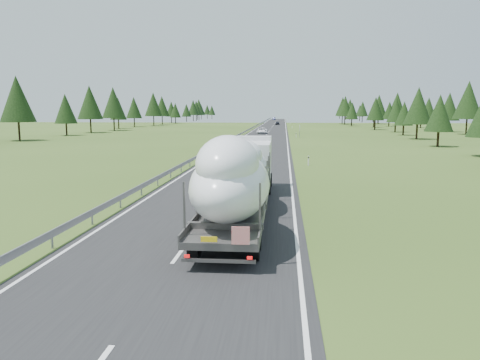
# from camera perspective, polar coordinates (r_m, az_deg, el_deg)

# --- Properties ---
(ground) EXTENTS (400.00, 400.00, 0.00)m
(ground) POSITION_cam_1_polar(r_m,az_deg,el_deg) (18.81, -7.21, -8.70)
(ground) COLOR #334A18
(ground) RESTS_ON ground
(road_surface) EXTENTS (10.00, 400.00, 0.02)m
(road_surface) POSITION_cam_1_polar(r_m,az_deg,el_deg) (117.73, 3.43, 5.76)
(road_surface) COLOR black
(road_surface) RESTS_ON ground
(guardrail) EXTENTS (0.10, 400.00, 0.76)m
(guardrail) POSITION_cam_1_polar(r_m,az_deg,el_deg) (117.94, 0.84, 6.07)
(guardrail) COLOR slate
(guardrail) RESTS_ON ground
(marker_posts) EXTENTS (0.13, 350.08, 1.00)m
(marker_posts) POSITION_cam_1_polar(r_m,az_deg,el_deg) (172.62, 6.23, 6.76)
(marker_posts) COLOR silver
(marker_posts) RESTS_ON ground
(highway_sign) EXTENTS (0.08, 0.90, 2.60)m
(highway_sign) POSITION_cam_1_polar(r_m,az_deg,el_deg) (97.65, 7.28, 6.21)
(highway_sign) COLOR slate
(highway_sign) RESTS_ON ground
(tree_line_right) EXTENTS (27.91, 338.67, 12.45)m
(tree_line_right) POSITION_cam_1_polar(r_m,az_deg,el_deg) (149.28, 19.78, 8.45)
(tree_line_right) COLOR black
(tree_line_right) RESTS_ON ground
(tree_line_left) EXTENTS (14.66, 338.49, 12.58)m
(tree_line_left) POSITION_cam_1_polar(r_m,az_deg,el_deg) (153.41, -13.38, 8.81)
(tree_line_left) COLOR black
(tree_line_left) RESTS_ON ground
(boat_truck) EXTENTS (3.26, 19.78, 4.59)m
(boat_truck) POSITION_cam_1_polar(r_m,az_deg,el_deg) (23.91, 0.06, 0.88)
(boat_truck) COLOR silver
(boat_truck) RESTS_ON ground
(distant_van) EXTENTS (2.37, 5.11, 1.42)m
(distant_van) POSITION_cam_1_polar(r_m,az_deg,el_deg) (113.60, 2.72, 6.02)
(distant_van) COLOR white
(distant_van) RESTS_ON ground
(distant_car_dark) EXTENTS (1.66, 4.10, 1.39)m
(distant_car_dark) POSITION_cam_1_polar(r_m,az_deg,el_deg) (184.68, 4.57, 6.94)
(distant_car_dark) COLOR black
(distant_car_dark) RESTS_ON ground
(distant_car_blue) EXTENTS (2.01, 4.94, 1.59)m
(distant_car_blue) POSITION_cam_1_polar(r_m,az_deg,el_deg) (278.13, 4.16, 7.47)
(distant_car_blue) COLOR #1C234F
(distant_car_blue) RESTS_ON ground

